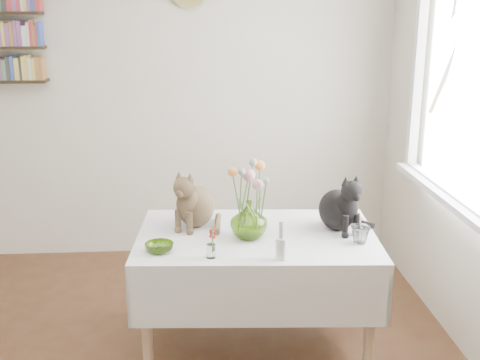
{
  "coord_description": "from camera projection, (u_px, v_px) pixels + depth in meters",
  "views": [
    {
      "loc": [
        0.51,
        -2.37,
        1.92
      ],
      "look_at": [
        0.72,
        0.64,
        1.05
      ],
      "focal_mm": 45.0,
      "sensor_mm": 36.0,
      "label": 1
    }
  ],
  "objects": [
    {
      "name": "room",
      "position": [
        74.0,
        179.0,
        2.42
      ],
      "size": [
        4.08,
        4.58,
        2.58
      ],
      "color": "brown",
      "rests_on": "ground"
    },
    {
      "name": "window",
      "position": [
        466.0,
        107.0,
        3.28
      ],
      "size": [
        0.12,
        1.52,
        1.32
      ],
      "color": "white",
      "rests_on": "room"
    },
    {
      "name": "dining_table",
      "position": [
        256.0,
        263.0,
        3.38
      ],
      "size": [
        1.37,
        0.92,
        0.71
      ],
      "color": "white",
      "rests_on": "room"
    },
    {
      "name": "tabby_cat",
      "position": [
        196.0,
        196.0,
        3.43
      ],
      "size": [
        0.35,
        0.38,
        0.35
      ],
      "primitive_type": null,
      "rotation": [
        0.0,
        0.0,
        -0.5
      ],
      "color": "brown",
      "rests_on": "dining_table"
    },
    {
      "name": "black_cat",
      "position": [
        338.0,
        199.0,
        3.38
      ],
      "size": [
        0.32,
        0.35,
        0.34
      ],
      "primitive_type": null,
      "rotation": [
        0.0,
        0.0,
        0.36
      ],
      "color": "black",
      "rests_on": "dining_table"
    },
    {
      "name": "flower_vase",
      "position": [
        249.0,
        220.0,
        3.26
      ],
      "size": [
        0.22,
        0.22,
        0.21
      ],
      "primitive_type": "imported",
      "rotation": [
        0.0,
        0.0,
        0.07
      ],
      "color": "#7FAD30",
      "rests_on": "dining_table"
    },
    {
      "name": "green_bowl",
      "position": [
        159.0,
        247.0,
        3.09
      ],
      "size": [
        0.18,
        0.18,
        0.05
      ],
      "primitive_type": "imported",
      "rotation": [
        0.0,
        0.0,
        0.29
      ],
      "color": "#7FAD30",
      "rests_on": "dining_table"
    },
    {
      "name": "drinking_glass",
      "position": [
        360.0,
        234.0,
        3.2
      ],
      "size": [
        0.11,
        0.11,
        0.1
      ],
      "primitive_type": "imported",
      "rotation": [
        0.0,
        0.0,
        0.03
      ],
      "color": "white",
      "rests_on": "dining_table"
    },
    {
      "name": "candlestick",
      "position": [
        281.0,
        247.0,
        2.99
      ],
      "size": [
        0.06,
        0.06,
        0.2
      ],
      "color": "white",
      "rests_on": "dining_table"
    },
    {
      "name": "berry_jar",
      "position": [
        211.0,
        243.0,
        3.0
      ],
      "size": [
        0.04,
        0.04,
        0.18
      ],
      "color": "white",
      "rests_on": "dining_table"
    },
    {
      "name": "porcelain_figurine",
      "position": [
        360.0,
        225.0,
        3.36
      ],
      "size": [
        0.05,
        0.05,
        0.1
      ],
      "color": "white",
      "rests_on": "dining_table"
    },
    {
      "name": "flower_bouquet",
      "position": [
        249.0,
        178.0,
        3.2
      ],
      "size": [
        0.17,
        0.13,
        0.39
      ],
      "color": "#4C7233",
      "rests_on": "flower_vase"
    }
  ]
}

